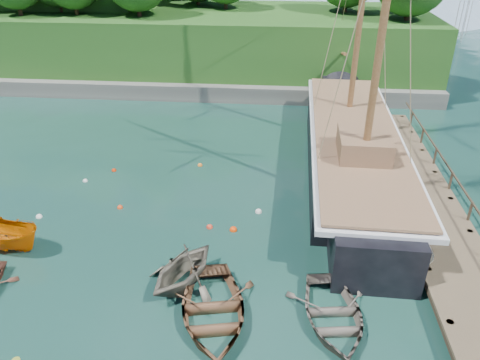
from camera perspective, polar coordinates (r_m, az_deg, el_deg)
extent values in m
plane|color=#133428|center=(19.82, -7.57, -12.40)|extent=(160.00, 160.00, 0.00)
cube|color=#443628|center=(25.96, 21.56, -2.05)|extent=(3.20, 24.00, 0.12)
cube|color=black|center=(26.04, 21.50, -2.36)|extent=(3.20, 24.00, 0.20)
cylinder|color=black|center=(36.17, 15.00, 6.83)|extent=(0.28, 0.28, 1.10)
cylinder|color=black|center=(36.71, 19.02, 6.55)|extent=(0.28, 0.28, 1.10)
imported|color=#635D50|center=(19.78, -6.85, -12.44)|extent=(4.39, 4.61, 1.90)
imported|color=brown|center=(18.27, -3.37, -16.50)|extent=(4.54, 5.66, 1.04)
imported|color=#595149|center=(18.46, 11.15, -16.55)|extent=(3.71, 4.78, 0.91)
imported|color=#C25E02|center=(24.08, -26.72, -7.36)|extent=(4.28, 2.38, 1.56)
imported|color=silver|center=(22.00, 18.99, -9.20)|extent=(1.90, 4.76, 1.82)
cube|color=black|center=(28.33, 13.50, 2.48)|extent=(5.41, 15.55, 3.20)
cube|color=black|center=(37.45, 12.12, 9.16)|extent=(2.88, 4.92, 2.88)
cube|color=black|center=(20.83, 15.71, -8.24)|extent=(3.61, 4.06, 3.04)
cube|color=silver|center=(27.70, 13.87, 5.36)|extent=(5.59, 20.40, 0.25)
cube|color=brown|center=(27.60, 13.93, 5.83)|extent=(5.13, 19.94, 0.12)
cube|color=brown|center=(24.36, 14.84, 4.13)|extent=(2.58, 3.06, 1.20)
cylinder|color=brown|center=(40.07, 12.20, 14.91)|extent=(0.42, 6.90, 1.69)
sphere|color=white|center=(25.67, -23.27, -4.20)|extent=(0.32, 0.32, 0.32)
sphere|color=#F04918|center=(25.13, -14.41, -3.32)|extent=(0.30, 0.30, 0.30)
sphere|color=red|center=(22.89, -3.72, -5.82)|extent=(0.32, 0.32, 0.32)
sphere|color=silver|center=(24.01, 2.26, -3.94)|extent=(0.35, 0.35, 0.35)
sphere|color=red|center=(28.96, -15.10, 1.08)|extent=(0.28, 0.28, 0.28)
sphere|color=orange|center=(28.66, -4.90, 1.74)|extent=(0.29, 0.29, 0.29)
sphere|color=white|center=(28.24, -18.34, -0.16)|extent=(0.28, 0.28, 0.28)
sphere|color=#ED3D07|center=(22.66, -0.82, -6.15)|extent=(0.36, 0.36, 0.36)
cube|color=#474744|center=(42.13, -11.65, 11.10)|extent=(50.00, 4.00, 1.40)
cube|color=#1C4915|center=(47.11, -9.94, 16.13)|extent=(50.00, 14.00, 6.00)
cube|color=#1C4915|center=(55.53, -23.92, 18.22)|extent=(24.00, 12.00, 10.00)
cylinder|color=#382616|center=(47.47, -21.01, 19.42)|extent=(0.36, 0.36, 1.40)
cylinder|color=#382616|center=(45.51, -19.38, 19.34)|extent=(0.36, 0.36, 1.40)
cylinder|color=#382616|center=(42.81, 19.77, 18.77)|extent=(0.36, 0.36, 1.40)
cylinder|color=#382616|center=(46.45, -1.76, 20.98)|extent=(0.36, 0.36, 1.40)
cylinder|color=#382616|center=(47.25, -12.97, 20.46)|extent=(0.36, 0.36, 1.40)
cylinder|color=#382616|center=(43.81, 19.72, 18.98)|extent=(0.36, 0.36, 1.40)
cylinder|color=#382616|center=(43.32, -12.22, 19.84)|extent=(0.36, 0.36, 1.40)
cylinder|color=#382616|center=(45.64, 12.72, 20.21)|extent=(0.36, 0.36, 1.40)
cylinder|color=#382616|center=(48.57, -14.76, 20.47)|extent=(0.36, 0.36, 1.40)
cylinder|color=#382616|center=(46.93, -25.33, 18.53)|extent=(0.36, 0.36, 1.40)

